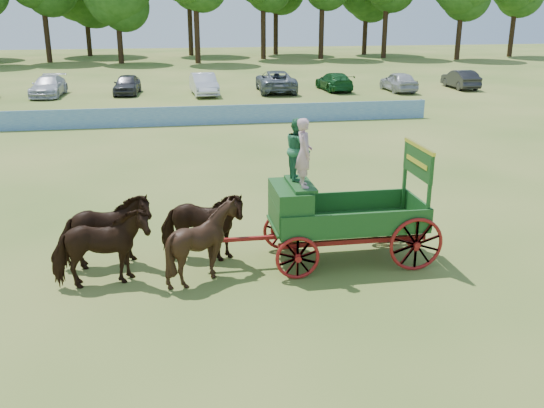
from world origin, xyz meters
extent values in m
plane|color=olive|center=(0.00, 0.00, 0.00)|extent=(160.00, 160.00, 0.00)
imported|color=black|center=(-4.43, -1.78, 0.95)|extent=(2.39, 1.37, 1.90)
imported|color=black|center=(-4.43, -0.68, 0.95)|extent=(2.39, 1.38, 1.90)
imported|color=black|center=(-2.03, -1.78, 0.95)|extent=(1.95, 1.79, 1.90)
imported|color=black|center=(-2.03, -0.68, 0.95)|extent=(2.43, 1.53, 1.90)
cube|color=maroon|center=(0.17, -1.23, 0.60)|extent=(0.12, 2.00, 0.12)
cube|color=maroon|center=(3.17, -1.23, 0.60)|extent=(0.12, 2.00, 0.12)
cube|color=maroon|center=(1.67, -1.78, 0.72)|extent=(3.80, 0.10, 0.12)
cube|color=maroon|center=(1.67, -0.68, 0.72)|extent=(3.80, 0.10, 0.12)
cube|color=maroon|center=(-0.73, -1.23, 0.75)|extent=(2.80, 0.09, 0.09)
cube|color=#1F541C|center=(1.67, -1.23, 1.00)|extent=(3.80, 1.80, 0.10)
cube|color=#1F541C|center=(1.67, -2.11, 1.30)|extent=(3.80, 0.06, 0.55)
cube|color=#1F541C|center=(1.67, -0.35, 1.30)|extent=(3.80, 0.06, 0.55)
cube|color=#1F541C|center=(3.55, -1.23, 1.30)|extent=(0.06, 1.80, 0.55)
cube|color=#1F541C|center=(0.17, -1.23, 1.55)|extent=(0.85, 1.70, 1.05)
cube|color=#1F541C|center=(0.42, -1.23, 2.12)|extent=(0.55, 1.50, 0.08)
cube|color=#1F541C|center=(-0.21, -1.23, 1.35)|extent=(0.10, 1.60, 0.65)
cube|color=#1F541C|center=(-0.03, -1.23, 1.05)|extent=(0.55, 1.60, 0.06)
cube|color=#1F541C|center=(3.47, -2.03, 1.95)|extent=(0.08, 0.08, 1.80)
cube|color=#1F541C|center=(3.47, -0.43, 1.95)|extent=(0.08, 0.08, 1.80)
cube|color=#1F541C|center=(3.47, -1.23, 2.55)|extent=(0.07, 1.75, 0.75)
cube|color=gold|center=(3.47, -1.23, 2.95)|extent=(0.08, 1.80, 0.09)
cube|color=gold|center=(3.43, -1.23, 2.55)|extent=(0.02, 1.30, 0.12)
torus|color=maroon|center=(0.17, -2.18, 0.55)|extent=(1.09, 0.09, 1.09)
torus|color=maroon|center=(0.17, -0.28, 0.55)|extent=(1.09, 0.09, 1.09)
torus|color=maroon|center=(3.17, -2.18, 0.70)|extent=(1.39, 0.09, 1.39)
torus|color=maroon|center=(3.17, -0.28, 0.70)|extent=(1.39, 0.09, 1.39)
imported|color=#C899A1|center=(0.42, -1.58, 2.99)|extent=(0.40, 0.61, 1.67)
imported|color=#2A7046|center=(0.42, -0.88, 2.93)|extent=(0.58, 0.75, 1.54)
cube|color=#205DAF|center=(-1.00, 18.00, 0.53)|extent=(26.00, 0.08, 1.05)
imported|color=silver|center=(-11.17, 30.78, 0.72)|extent=(2.25, 5.03, 1.43)
imported|color=#333338|center=(-5.64, 30.90, 0.72)|extent=(2.06, 4.35, 1.44)
imported|color=silver|center=(-0.09, 29.54, 0.78)|extent=(1.98, 4.83, 1.56)
imported|color=slate|center=(5.36, 30.25, 0.80)|extent=(2.95, 5.91, 1.61)
imported|color=#144C1E|center=(9.94, 30.33, 0.68)|extent=(2.18, 4.79, 1.36)
imported|color=#B2B2B7|center=(14.63, 28.99, 0.74)|extent=(1.83, 4.39, 1.49)
imported|color=#262628|center=(20.05, 29.77, 0.72)|extent=(1.66, 4.40, 1.44)
cylinder|color=#382314|center=(-15.81, 58.59, 2.72)|extent=(0.60, 0.60, 5.44)
cylinder|color=#382314|center=(-7.67, 55.89, 2.10)|extent=(0.60, 0.60, 4.19)
cylinder|color=#382314|center=(0.80, 54.58, 2.82)|extent=(0.60, 0.60, 5.63)
cylinder|color=#382314|center=(8.90, 58.86, 2.80)|extent=(0.60, 0.60, 5.60)
cylinder|color=#382314|center=(15.86, 58.14, 2.82)|extent=(0.60, 0.60, 5.64)
cylinder|color=#382314|center=(23.69, 57.77, 2.82)|extent=(0.60, 0.60, 5.64)
cylinder|color=#382314|center=(31.63, 54.25, 2.47)|extent=(0.60, 0.60, 4.94)
cylinder|color=#382314|center=(40.12, 57.11, 2.60)|extent=(0.60, 0.60, 5.20)
cylinder|color=#382314|center=(-12.29, 67.03, 2.44)|extent=(0.60, 0.60, 4.87)
cylinder|color=#382314|center=(0.53, 65.84, 2.96)|extent=(0.60, 0.60, 5.92)
cylinder|color=#382314|center=(11.57, 65.41, 2.74)|extent=(0.60, 0.60, 5.49)
cylinder|color=#382314|center=(23.04, 63.42, 2.43)|extent=(0.60, 0.60, 4.86)
camera|label=1|loc=(-2.70, -15.29, 6.37)|focal=40.00mm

